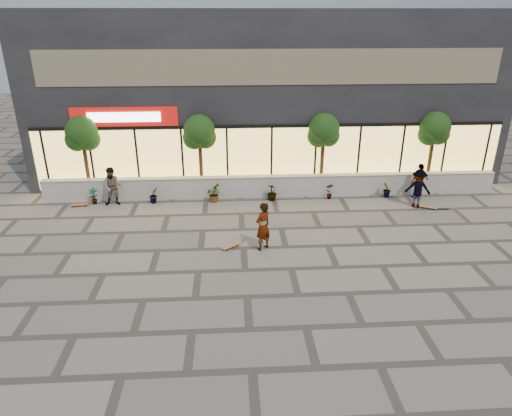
{
  "coord_description": "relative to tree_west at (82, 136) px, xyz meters",
  "views": [
    {
      "loc": [
        -2.08,
        -13.82,
        8.28
      ],
      "look_at": [
        -1.1,
        2.48,
        1.3
      ],
      "focal_mm": 32.0,
      "sensor_mm": 36.0,
      "label": 1
    }
  ],
  "objects": [
    {
      "name": "shrub_b",
      "position": [
        3.3,
        -1.25,
        -2.58
      ],
      "size": [
        0.57,
        0.57,
        0.81
      ],
      "primitive_type": "imported",
      "rotation": [
        0.0,
        0.0,
        0.82
      ],
      "color": "#1B3C13",
      "rests_on": "ground"
    },
    {
      "name": "planter_wall",
      "position": [
        9.0,
        -0.7,
        -2.46
      ],
      "size": [
        22.0,
        0.42,
        1.04
      ],
      "color": "#BBB9B2",
      "rests_on": "ground"
    },
    {
      "name": "tree_midwest",
      "position": [
        5.5,
        0.0,
        0.0
      ],
      "size": [
        1.6,
        1.5,
        3.92
      ],
      "color": "#432C18",
      "rests_on": "ground"
    },
    {
      "name": "skater_right_far",
      "position": [
        15.5,
        -2.47,
        -2.08
      ],
      "size": [
        1.33,
        1.05,
        1.81
      ],
      "primitive_type": "imported",
      "rotation": [
        0.0,
        0.0,
        2.77
      ],
      "color": "maroon",
      "rests_on": "ground"
    },
    {
      "name": "skater_left",
      "position": [
        1.49,
        -1.4,
        -2.07
      ],
      "size": [
        0.94,
        0.75,
        1.83
      ],
      "primitive_type": "imported",
      "rotation": [
        0.0,
        0.0,
        0.07
      ],
      "color": "#877F57",
      "rests_on": "ground"
    },
    {
      "name": "skateboard_center",
      "position": [
        6.9,
        -6.01,
        -2.9
      ],
      "size": [
        0.79,
        0.69,
        0.1
      ],
      "rotation": [
        0.0,
        0.0,
        0.67
      ],
      "color": "#9F6734",
      "rests_on": "ground"
    },
    {
      "name": "shrub_f",
      "position": [
        14.5,
        -1.25,
        -2.58
      ],
      "size": [
        0.55,
        0.57,
        0.81
      ],
      "primitive_type": "imported",
      "rotation": [
        0.0,
        0.0,
        4.1
      ],
      "color": "#1B3C13",
      "rests_on": "ground"
    },
    {
      "name": "shrub_a",
      "position": [
        0.5,
        -1.25,
        -2.58
      ],
      "size": [
        0.43,
        0.29,
        0.81
      ],
      "primitive_type": "imported",
      "color": "#1B3C13",
      "rests_on": "ground"
    },
    {
      "name": "retail_building",
      "position": [
        9.0,
        4.79,
        1.26
      ],
      "size": [
        24.0,
        9.17,
        8.5
      ],
      "color": "black",
      "rests_on": "ground"
    },
    {
      "name": "tree_east",
      "position": [
        17.0,
        0.0,
        0.0
      ],
      "size": [
        1.6,
        1.5,
        3.92
      ],
      "color": "#432C18",
      "rests_on": "ground"
    },
    {
      "name": "skater_center",
      "position": [
        8.1,
        -6.16,
        -2.04
      ],
      "size": [
        0.82,
        0.79,
        1.89
      ],
      "primitive_type": "imported",
      "rotation": [
        0.0,
        0.0,
        3.83
      ],
      "color": "silver",
      "rests_on": "ground"
    },
    {
      "name": "tree_west",
      "position": [
        0.0,
        0.0,
        0.0
      ],
      "size": [
        1.6,
        1.5,
        3.92
      ],
      "color": "#432C18",
      "rests_on": "ground"
    },
    {
      "name": "tree_mideast",
      "position": [
        11.5,
        0.0,
        0.0
      ],
      "size": [
        1.6,
        1.5,
        3.92
      ],
      "color": "#432C18",
      "rests_on": "ground"
    },
    {
      "name": "skateboard_right_far",
      "position": [
        16.62,
        -2.82,
        -2.91
      ],
      "size": [
        0.75,
        0.27,
        0.09
      ],
      "rotation": [
        0.0,
        0.0,
        -0.11
      ],
      "color": "#584782",
      "rests_on": "ground"
    },
    {
      "name": "shrub_c",
      "position": [
        6.1,
        -1.25,
        -2.58
      ],
      "size": [
        0.68,
        0.77,
        0.81
      ],
      "primitive_type": "imported",
      "rotation": [
        0.0,
        0.0,
        1.64
      ],
      "color": "#1B3C13",
      "rests_on": "ground"
    },
    {
      "name": "shrub_d",
      "position": [
        8.9,
        -1.25,
        -2.58
      ],
      "size": [
        0.64,
        0.64,
        0.81
      ],
      "primitive_type": "imported",
      "rotation": [
        0.0,
        0.0,
        2.46
      ],
      "color": "#1B3C13",
      "rests_on": "ground"
    },
    {
      "name": "skateboard_left",
      "position": [
        -0.12,
        -1.5,
        -2.91
      ],
      "size": [
        0.82,
        0.31,
        0.1
      ],
      "rotation": [
        0.0,
        0.0,
        0.13
      ],
      "color": "#DC5629",
      "rests_on": "ground"
    },
    {
      "name": "skater_right_near",
      "position": [
        16.0,
        -1.4,
        -2.11
      ],
      "size": [
        1.11,
        0.78,
        1.74
      ],
      "primitive_type": "imported",
      "rotation": [
        0.0,
        0.0,
        3.53
      ],
      "color": "silver",
      "rests_on": "ground"
    },
    {
      "name": "shrub_e",
      "position": [
        11.7,
        -1.25,
        -2.58
      ],
      "size": [
        0.46,
        0.35,
        0.81
      ],
      "primitive_type": "imported",
      "rotation": [
        0.0,
        0.0,
        3.28
      ],
      "color": "#1B3C13",
      "rests_on": "ground"
    },
    {
      "name": "ground",
      "position": [
        9.0,
        -7.7,
        -2.99
      ],
      "size": [
        80.0,
        80.0,
        0.0
      ],
      "primitive_type": "plane",
      "color": "gray",
      "rests_on": "ground"
    },
    {
      "name": "skateboard_right_near",
      "position": [
        16.0,
        -2.74,
        -2.91
      ],
      "size": [
        0.77,
        0.54,
        0.09
      ],
      "rotation": [
        0.0,
        0.0,
        -0.5
      ],
      "color": "#9E6B33",
      "rests_on": "ground"
    }
  ]
}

